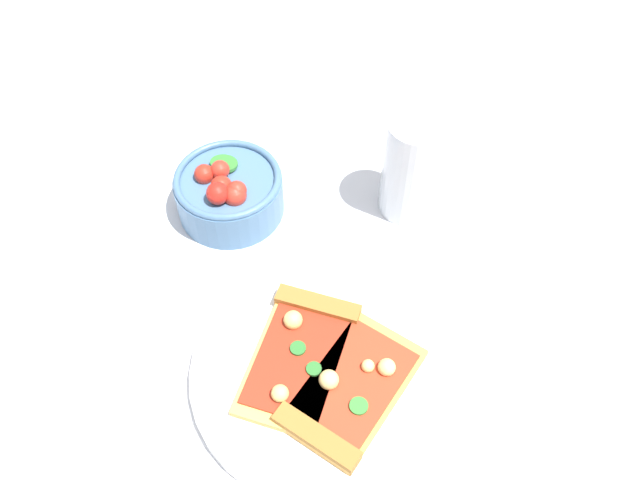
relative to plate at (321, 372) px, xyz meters
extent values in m
plane|color=silver|center=(0.03, 0.01, -0.01)|extent=(2.40, 2.40, 0.00)
cylinder|color=white|center=(0.00, 0.00, 0.00)|extent=(0.26, 0.26, 0.01)
cube|color=gold|center=(-0.04, -0.01, 0.01)|extent=(0.10, 0.16, 0.01)
cube|color=#A36B2D|center=(-0.05, 0.06, 0.01)|extent=(0.09, 0.03, 0.02)
cube|color=red|center=(-0.04, -0.01, 0.02)|extent=(0.09, 0.13, 0.00)
sphere|color=#F2D87F|center=(-0.04, -0.03, 0.02)|extent=(0.01, 0.01, 0.01)
cylinder|color=#388433|center=(-0.06, 0.01, 0.02)|extent=(0.02, 0.02, 0.00)
sphere|color=#F2D87F|center=(-0.02, 0.01, 0.02)|extent=(0.02, 0.02, 0.02)
sphere|color=#F2D87F|center=(-0.05, -0.04, 0.02)|extent=(0.02, 0.02, 0.02)
cube|color=#E5B256|center=(0.02, 0.01, 0.01)|extent=(0.14, 0.17, 0.01)
cube|color=#A36B2D|center=(0.05, -0.05, 0.02)|extent=(0.09, 0.05, 0.02)
cube|color=#B22D19|center=(0.02, 0.01, 0.02)|extent=(0.12, 0.14, 0.00)
cylinder|color=#2D722D|center=(0.03, 0.00, 0.02)|extent=(0.02, 0.02, 0.00)
sphere|color=#EAD172|center=(0.05, -0.02, 0.02)|extent=(0.02, 0.02, 0.02)
cylinder|color=#2D722D|center=(0.00, 0.00, 0.02)|extent=(0.02, 0.02, 0.00)
sphere|color=#EAD172|center=(0.01, 0.05, 0.02)|extent=(0.02, 0.02, 0.02)
cylinder|color=#4C7299|center=(0.22, -0.09, 0.02)|extent=(0.13, 0.13, 0.05)
torus|color=#4C7299|center=(0.22, -0.09, 0.05)|extent=(0.12, 0.12, 0.01)
sphere|color=red|center=(0.22, -0.08, 0.05)|extent=(0.03, 0.03, 0.03)
sphere|color=red|center=(0.20, -0.08, 0.05)|extent=(0.03, 0.03, 0.03)
sphere|color=red|center=(0.21, -0.06, 0.05)|extent=(0.03, 0.03, 0.03)
sphere|color=red|center=(0.20, -0.08, 0.05)|extent=(0.02, 0.02, 0.02)
sphere|color=red|center=(0.24, -0.09, 0.05)|extent=(0.02, 0.02, 0.02)
sphere|color=red|center=(0.25, -0.08, 0.05)|extent=(0.02, 0.02, 0.02)
cylinder|color=#388433|center=(0.24, -0.10, 0.05)|extent=(0.04, 0.04, 0.01)
cylinder|color=silver|center=(0.07, -0.24, 0.06)|extent=(0.07, 0.07, 0.13)
cylinder|color=#592D0F|center=(0.07, -0.24, 0.05)|extent=(0.06, 0.06, 0.10)
camera|label=1|loc=(-0.20, 0.22, 0.60)|focal=36.99mm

